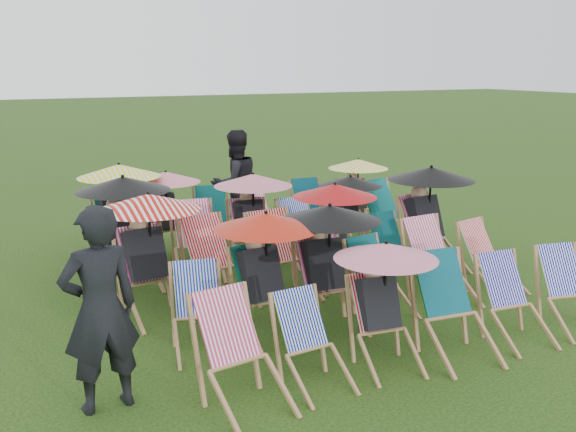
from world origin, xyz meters
name	(u,v)px	position (x,y,z in m)	size (l,w,h in m)	color
ground	(314,290)	(0.00, 0.00, 0.00)	(100.00, 100.00, 0.00)	black
deckchair_0	(243,355)	(-1.92, -2.27, 0.47)	(0.75, 0.95, 0.94)	#A2744B
deckchair_1	(314,343)	(-1.21, -2.21, 0.41)	(0.59, 0.79, 0.81)	#A2744B
deckchair_2	(385,303)	(-0.40, -2.13, 0.62)	(1.00, 1.06, 1.18)	#A2744B
deckchair_3	(456,309)	(0.33, -2.29, 0.49)	(0.74, 0.96, 0.98)	#A2744B
deckchair_4	(516,301)	(1.15, -2.28, 0.43)	(0.64, 0.84, 0.87)	#A2744B
deckchair_5	(574,291)	(1.95, -2.33, 0.43)	(0.72, 0.89, 0.86)	#A2744B
deckchair_6	(200,311)	(-1.89, -1.08, 0.43)	(0.71, 0.88, 0.85)	#A2744B
deckchair_7	(267,273)	(-1.13, -1.02, 0.70)	(1.11, 1.17, 1.32)	#A2744B
deckchair_8	(329,264)	(-0.39, -1.05, 0.70)	(1.13, 1.18, 1.34)	#A2744B
deckchair_9	(381,279)	(0.30, -1.06, 0.43)	(0.68, 0.86, 0.86)	#A2744B
deckchair_10	(441,263)	(1.18, -1.04, 0.49)	(0.70, 0.94, 0.99)	#A2744B
deckchair_11	(493,258)	(2.00, -1.05, 0.44)	(0.72, 0.90, 0.87)	#A2744B
deckchair_12	(150,253)	(-2.06, 0.11, 0.74)	(1.18, 1.26, 1.40)	#A2744B
deckchair_13	(218,263)	(-1.25, 0.12, 0.51)	(0.83, 1.04, 1.01)	#A2744B
deckchair_14	(283,256)	(-0.43, 0.00, 0.51)	(0.74, 0.98, 1.01)	#A2744B
deckchair_15	(334,232)	(0.37, 0.13, 0.69)	(1.10, 1.17, 1.31)	#A2744B
deckchair_16	(395,247)	(1.27, 0.02, 0.41)	(0.57, 0.77, 0.81)	#A2744B
deckchair_17	(432,216)	(1.92, 0.07, 0.76)	(1.21, 1.28, 1.43)	#A2744B
deckchair_18	(125,230)	(-2.11, 1.21, 0.75)	(1.21, 1.29, 1.43)	#A2744B
deckchair_19	(197,241)	(-1.15, 1.21, 0.49)	(0.77, 0.98, 0.98)	#A2744B
deckchair_20	(252,219)	(-0.31, 1.27, 0.70)	(1.11, 1.18, 1.32)	#A2744B
deckchair_21	(303,232)	(0.45, 1.16, 0.45)	(0.59, 0.83, 0.89)	#A2744B
deckchair_22	(349,213)	(1.32, 1.29, 0.61)	(0.98, 1.05, 1.16)	#A2744B
deckchair_23	(392,216)	(2.01, 1.16, 0.51)	(0.81, 1.03, 1.03)	#A2744B
deckchair_24	(121,211)	(-1.92, 2.36, 0.75)	(1.19, 1.28, 1.42)	#A2744B
deckchair_25	(167,211)	(-1.20, 2.45, 0.66)	(1.05, 1.13, 1.24)	#A2744B
deckchair_26	(214,219)	(-0.47, 2.42, 0.46)	(0.77, 0.96, 0.92)	#A2744B
deckchair_27	(261,215)	(0.32, 2.38, 0.45)	(0.69, 0.89, 0.90)	#A2744B
deckchair_28	(314,209)	(1.26, 2.31, 0.46)	(0.65, 0.88, 0.93)	#A2744B
deckchair_29	(357,193)	(2.15, 2.37, 0.65)	(1.03, 1.10, 1.23)	#A2744B
person_left	(100,310)	(-2.96, -1.76, 0.88)	(0.64, 0.42, 1.76)	black
person_rear	(235,184)	(0.08, 2.88, 0.89)	(0.87, 0.68, 1.79)	black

